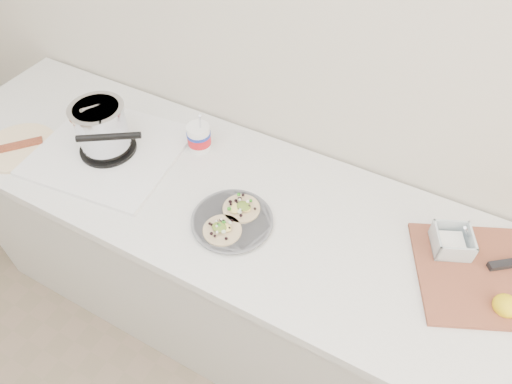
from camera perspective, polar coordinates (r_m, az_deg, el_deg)
The scene contains 6 objects.
counter at distance 1.84m, azimuth -0.62°, elevation -10.27°, with size 2.44×0.66×0.90m.
stove at distance 1.67m, azimuth -18.42°, elevation 6.70°, with size 0.53×0.50×0.24m.
taco_plate at distance 1.41m, azimuth -3.02°, elevation -3.39°, with size 0.26×0.26×0.04m.
tub at distance 1.62m, azimuth -7.12°, elevation 7.07°, with size 0.08×0.08×0.19m.
cutboard at distance 1.47m, azimuth 28.28°, elevation -8.53°, with size 0.58×0.50×0.07m.
bacon_plate at distance 1.85m, azimuth -27.49°, elevation 4.98°, with size 0.26×0.26×0.02m.
Camera 1 is at (0.48, 0.59, 2.01)m, focal length 32.00 mm.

